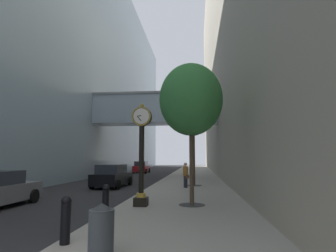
{
  "coord_description": "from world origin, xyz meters",
  "views": [
    {
      "loc": [
        3.35,
        -3.6,
        2.11
      ],
      "look_at": [
        0.83,
        20.29,
        4.91
      ],
      "focal_mm": 29.51,
      "sensor_mm": 36.0,
      "label": 1
    }
  ],
  "objects_px": {
    "bollard_second": "(106,200)",
    "trash_bin": "(101,229)",
    "car_black_far": "(112,176)",
    "pedestrian_walking": "(186,174)",
    "car_red_mid": "(141,167)",
    "street_clock": "(142,149)",
    "street_tree_near": "(191,100)",
    "bollard_nearest": "(66,218)",
    "street_tree_mid_near": "(193,121)"
  },
  "relations": [
    {
      "from": "bollard_second",
      "to": "trash_bin",
      "type": "distance_m",
      "value": 3.67
    },
    {
      "from": "car_black_far",
      "to": "trash_bin",
      "type": "bearing_deg",
      "value": -73.43
    },
    {
      "from": "pedestrian_walking",
      "to": "car_red_mid",
      "type": "relative_size",
      "value": 0.4
    },
    {
      "from": "bollard_second",
      "to": "street_clock",
      "type": "bearing_deg",
      "value": 73.34
    },
    {
      "from": "car_red_mid",
      "to": "trash_bin",
      "type": "bearing_deg",
      "value": -79.86
    },
    {
      "from": "bollard_second",
      "to": "street_tree_near",
      "type": "height_order",
      "value": "street_tree_near"
    },
    {
      "from": "bollard_nearest",
      "to": "car_black_far",
      "type": "relative_size",
      "value": 0.25
    },
    {
      "from": "trash_bin",
      "to": "pedestrian_walking",
      "type": "xyz_separation_m",
      "value": [
        1.17,
        13.2,
        0.34
      ]
    },
    {
      "from": "pedestrian_walking",
      "to": "car_black_far",
      "type": "xyz_separation_m",
      "value": [
        -5.42,
        1.09,
        -0.22
      ]
    },
    {
      "from": "street_tree_mid_near",
      "to": "car_black_far",
      "type": "height_order",
      "value": "street_tree_mid_near"
    },
    {
      "from": "bollard_nearest",
      "to": "trash_bin",
      "type": "height_order",
      "value": "bollard_nearest"
    },
    {
      "from": "bollard_second",
      "to": "trash_bin",
      "type": "relative_size",
      "value": 1.05
    },
    {
      "from": "bollard_second",
      "to": "trash_bin",
      "type": "bearing_deg",
      "value": -72.63
    },
    {
      "from": "bollard_nearest",
      "to": "car_red_mid",
      "type": "bearing_deg",
      "value": 98.49
    },
    {
      "from": "pedestrian_walking",
      "to": "bollard_second",
      "type": "bearing_deg",
      "value": -103.16
    },
    {
      "from": "street_clock",
      "to": "street_tree_mid_near",
      "type": "xyz_separation_m",
      "value": [
        2.1,
        8.86,
        2.34
      ]
    },
    {
      "from": "trash_bin",
      "to": "car_red_mid",
      "type": "relative_size",
      "value": 0.25
    },
    {
      "from": "street_clock",
      "to": "street_tree_near",
      "type": "xyz_separation_m",
      "value": [
        2.1,
        0.44,
        2.16
      ]
    },
    {
      "from": "bollard_nearest",
      "to": "bollard_second",
      "type": "relative_size",
      "value": 1.0
    },
    {
      "from": "bollard_second",
      "to": "car_red_mid",
      "type": "xyz_separation_m",
      "value": [
        -4.95,
        30.29,
        0.09
      ]
    },
    {
      "from": "street_tree_mid_near",
      "to": "trash_bin",
      "type": "bearing_deg",
      "value": -96.66
    },
    {
      "from": "street_clock",
      "to": "car_red_mid",
      "type": "xyz_separation_m",
      "value": [
        -5.66,
        27.9,
        -1.71
      ]
    },
    {
      "from": "car_black_far",
      "to": "street_tree_mid_near",
      "type": "bearing_deg",
      "value": 4.42
    },
    {
      "from": "bollard_second",
      "to": "street_tree_near",
      "type": "xyz_separation_m",
      "value": [
        2.82,
        2.83,
        3.95
      ]
    },
    {
      "from": "car_black_far",
      "to": "bollard_nearest",
      "type": "bearing_deg",
      "value": -76.96
    },
    {
      "from": "bollard_nearest",
      "to": "car_black_far",
      "type": "height_order",
      "value": "car_black_far"
    },
    {
      "from": "trash_bin",
      "to": "pedestrian_walking",
      "type": "distance_m",
      "value": 13.26
    },
    {
      "from": "bollard_second",
      "to": "street_tree_near",
      "type": "relative_size",
      "value": 0.18
    },
    {
      "from": "bollard_second",
      "to": "street_tree_near",
      "type": "bearing_deg",
      "value": 45.06
    },
    {
      "from": "street_clock",
      "to": "trash_bin",
      "type": "bearing_deg",
      "value": -86.3
    },
    {
      "from": "street_tree_near",
      "to": "street_tree_mid_near",
      "type": "xyz_separation_m",
      "value": [
        -0.0,
        8.42,
        0.18
      ]
    },
    {
      "from": "street_tree_near",
      "to": "bollard_nearest",
      "type": "bearing_deg",
      "value": -116.47
    },
    {
      "from": "bollard_second",
      "to": "street_tree_mid_near",
      "type": "bearing_deg",
      "value": 75.92
    },
    {
      "from": "street_clock",
      "to": "bollard_second",
      "type": "height_order",
      "value": "street_clock"
    },
    {
      "from": "street_tree_mid_near",
      "to": "bollard_second",
      "type": "bearing_deg",
      "value": -104.08
    },
    {
      "from": "car_red_mid",
      "to": "pedestrian_walking",
      "type": "bearing_deg",
      "value": -70.69
    },
    {
      "from": "bollard_second",
      "to": "street_tree_mid_near",
      "type": "xyz_separation_m",
      "value": [
        2.82,
        11.25,
        4.13
      ]
    },
    {
      "from": "street_tree_mid_near",
      "to": "pedestrian_walking",
      "type": "xyz_separation_m",
      "value": [
        -0.55,
        -1.55,
        -3.83
      ]
    },
    {
      "from": "car_black_far",
      "to": "car_red_mid",
      "type": "bearing_deg",
      "value": 95.25
    },
    {
      "from": "street_clock",
      "to": "street_tree_near",
      "type": "distance_m",
      "value": 3.05
    },
    {
      "from": "bollard_nearest",
      "to": "car_red_mid",
      "type": "relative_size",
      "value": 0.26
    },
    {
      "from": "bollard_second",
      "to": "street_tree_mid_near",
      "type": "height_order",
      "value": "street_tree_mid_near"
    },
    {
      "from": "car_red_mid",
      "to": "street_clock",
      "type": "bearing_deg",
      "value": -78.53
    },
    {
      "from": "trash_bin",
      "to": "car_red_mid",
      "type": "height_order",
      "value": "car_red_mid"
    },
    {
      "from": "car_black_far",
      "to": "street_tree_near",
      "type": "bearing_deg",
      "value": -53.11
    },
    {
      "from": "street_clock",
      "to": "street_tree_mid_near",
      "type": "bearing_deg",
      "value": 76.63
    },
    {
      "from": "street_clock",
      "to": "bollard_second",
      "type": "xyz_separation_m",
      "value": [
        -0.72,
        -2.39,
        -1.79
      ]
    },
    {
      "from": "street_tree_near",
      "to": "car_red_mid",
      "type": "relative_size",
      "value": 1.47
    },
    {
      "from": "street_clock",
      "to": "trash_bin",
      "type": "relative_size",
      "value": 4.12
    },
    {
      "from": "pedestrian_walking",
      "to": "trash_bin",
      "type": "bearing_deg",
      "value": -95.07
    }
  ]
}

